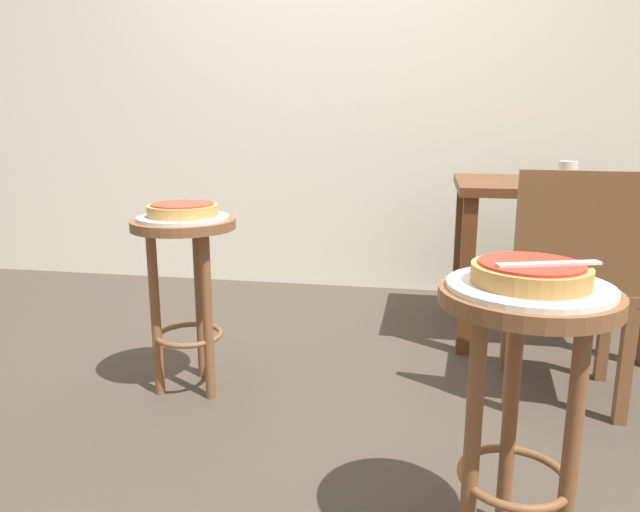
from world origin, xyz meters
name	(u,v)px	position (x,y,z in m)	size (l,w,h in m)	color
ground_plane	(267,402)	(0.00, 0.00, 0.00)	(6.00, 6.00, 0.00)	#42382D
back_wall	(338,33)	(0.00, 1.65, 1.50)	(6.00, 0.10, 3.00)	silver
stool_foreground	(523,366)	(0.77, -0.66, 0.49)	(0.37, 0.37, 0.66)	brown
serving_plate_foreground	(529,287)	(0.77, -0.66, 0.66)	(0.34, 0.34, 0.01)	white
pizza_foreground	(531,273)	(0.77, -0.66, 0.69)	(0.24, 0.24, 0.05)	#B78442
stool_middle	(186,266)	(-0.31, 0.06, 0.49)	(0.37, 0.37, 0.66)	brown
serving_plate_middle	(183,218)	(-0.31, 0.06, 0.66)	(0.33, 0.33, 0.01)	silver
pizza_middle	(183,210)	(-0.31, 0.06, 0.69)	(0.25, 0.25, 0.05)	tan
dining_table	(550,209)	(1.10, 0.93, 0.61)	(0.85, 0.72, 0.74)	#5B3319
cup_near_edge	(568,174)	(1.12, 0.73, 0.79)	(0.08, 0.08, 0.10)	silver
wooden_chair	(570,279)	(1.05, 0.20, 0.47)	(0.43, 0.43, 0.85)	brown
pizza_server_knife	(549,264)	(0.80, -0.68, 0.72)	(0.22, 0.02, 0.01)	silver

